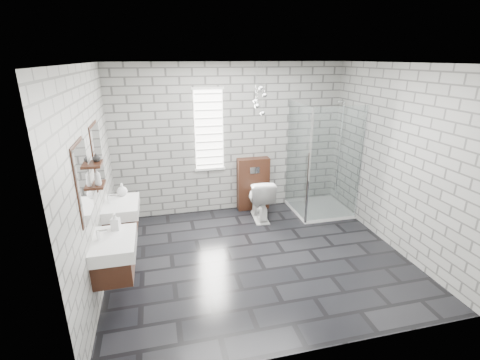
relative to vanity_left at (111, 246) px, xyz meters
name	(u,v)px	position (x,y,z in m)	size (l,w,h in m)	color
floor	(258,257)	(1.91, 0.57, -0.77)	(4.20, 3.60, 0.02)	black
ceiling	(261,62)	(1.91, 0.57, 1.95)	(4.20, 3.60, 0.02)	white
wall_back	(231,140)	(1.91, 2.38, 0.59)	(4.20, 0.02, 2.70)	#999994
wall_front	(319,231)	(1.91, -1.24, 0.59)	(4.20, 0.02, 2.70)	#999994
wall_left	(92,182)	(-0.20, 0.57, 0.59)	(0.02, 3.60, 2.70)	#999994
wall_right	(396,159)	(4.02, 0.57, 0.59)	(0.02, 3.60, 2.70)	#999994
vanity_left	(111,246)	(0.00, 0.00, 0.00)	(0.47, 0.70, 1.57)	#3C1E12
vanity_right	(119,209)	(0.00, 1.06, 0.00)	(0.47, 0.70, 1.57)	#3C1E12
shelf_lower	(99,185)	(-0.12, 0.52, 0.56)	(0.14, 0.30, 0.03)	#3C1E12
shelf_upper	(96,164)	(-0.12, 0.52, 0.82)	(0.14, 0.30, 0.03)	#3C1E12
window	(209,130)	(1.51, 2.35, 0.79)	(0.56, 0.05, 1.48)	white
cistern_panel	(253,184)	(2.31, 2.27, -0.26)	(0.60, 0.20, 1.00)	#3C1E12
flush_plate	(255,170)	(2.31, 2.16, 0.04)	(0.18, 0.01, 0.12)	silver
shower_enclosure	(318,188)	(3.41, 1.75, -0.25)	(1.00, 1.00, 2.03)	white
pendant_cluster	(260,100)	(2.31, 1.93, 1.34)	(0.26, 0.24, 0.86)	silver
toilet	(260,199)	(2.31, 1.81, -0.38)	(0.42, 0.74, 0.76)	white
soap_bottle_a	(115,221)	(0.05, 0.23, 0.20)	(0.09, 0.10, 0.21)	#B2B2B2
soap_bottle_b	(122,189)	(0.05, 1.32, 0.19)	(0.15, 0.15, 0.19)	#B2B2B2
soap_bottle_c	(97,177)	(-0.11, 0.46, 0.68)	(0.08, 0.08, 0.20)	#B2B2B2
vase	(96,158)	(-0.11, 0.57, 0.89)	(0.09, 0.09, 0.10)	#B2B2B2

